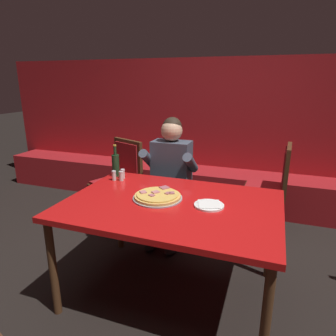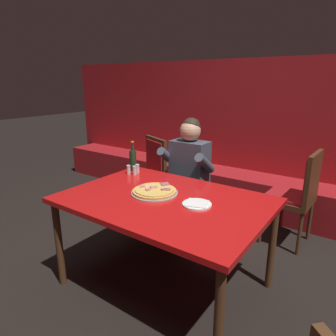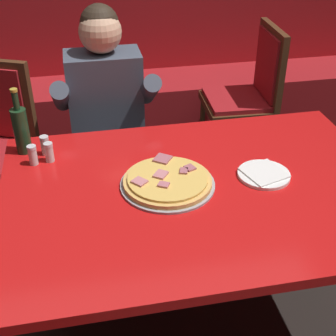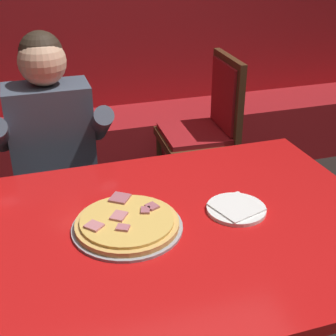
{
  "view_description": "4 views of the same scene",
  "coord_description": "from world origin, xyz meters",
  "px_view_note": "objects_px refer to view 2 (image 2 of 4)",
  "views": [
    {
      "loc": [
        0.65,
        -1.89,
        1.62
      ],
      "look_at": [
        -0.08,
        0.14,
        0.98
      ],
      "focal_mm": 32.0,
      "sensor_mm": 36.0,
      "label": 1
    },
    {
      "loc": [
        1.24,
        -1.71,
        1.63
      ],
      "look_at": [
        -0.21,
        0.35,
        0.89
      ],
      "focal_mm": 32.0,
      "sensor_mm": 36.0,
      "label": 2
    },
    {
      "loc": [
        -0.41,
        -1.43,
        1.81
      ],
      "look_at": [
        -0.1,
        0.13,
        0.79
      ],
      "focal_mm": 50.0,
      "sensor_mm": 36.0,
      "label": 3
    },
    {
      "loc": [
        -0.39,
        -1.23,
        1.66
      ],
      "look_at": [
        0.09,
        0.25,
        0.86
      ],
      "focal_mm": 50.0,
      "sensor_mm": 36.0,
      "label": 4
    }
  ],
  "objects_px": {
    "shaker_black_pepper": "(137,169)",
    "dining_chair_near_left": "(298,192)",
    "dining_chair_far_left": "(147,172)",
    "beer_bottle": "(133,160)",
    "shaker_parmesan": "(129,170)",
    "shaker_red_pepper_flakes": "(135,171)",
    "plate_white_paper": "(197,204)",
    "main_dining_table": "(165,206)",
    "diner_seated_blue_shirt": "(185,175)",
    "pizza": "(155,191)"
  },
  "relations": [
    {
      "from": "main_dining_table",
      "to": "shaker_red_pepper_flakes",
      "type": "distance_m",
      "value": 0.66
    },
    {
      "from": "main_dining_table",
      "to": "shaker_parmesan",
      "type": "xyz_separation_m",
      "value": [
        -0.64,
        0.3,
        0.11
      ]
    },
    {
      "from": "main_dining_table",
      "to": "shaker_red_pepper_flakes",
      "type": "height_order",
      "value": "shaker_red_pepper_flakes"
    },
    {
      "from": "diner_seated_blue_shirt",
      "to": "shaker_red_pepper_flakes",
      "type": "bearing_deg",
      "value": -121.52
    },
    {
      "from": "dining_chair_far_left",
      "to": "plate_white_paper",
      "type": "bearing_deg",
      "value": -37.11
    },
    {
      "from": "shaker_black_pepper",
      "to": "shaker_parmesan",
      "type": "bearing_deg",
      "value": -123.77
    },
    {
      "from": "pizza",
      "to": "plate_white_paper",
      "type": "xyz_separation_m",
      "value": [
        0.39,
        -0.01,
        -0.01
      ]
    },
    {
      "from": "main_dining_table",
      "to": "shaker_red_pepper_flakes",
      "type": "bearing_deg",
      "value": 151.76
    },
    {
      "from": "plate_white_paper",
      "to": "shaker_black_pepper",
      "type": "xyz_separation_m",
      "value": [
        -0.86,
        0.35,
        0.03
      ]
    },
    {
      "from": "pizza",
      "to": "shaker_red_pepper_flakes",
      "type": "distance_m",
      "value": 0.53
    },
    {
      "from": "pizza",
      "to": "diner_seated_blue_shirt",
      "type": "distance_m",
      "value": 0.75
    },
    {
      "from": "beer_bottle",
      "to": "diner_seated_blue_shirt",
      "type": "bearing_deg",
      "value": 42.18
    },
    {
      "from": "shaker_black_pepper",
      "to": "dining_chair_far_left",
      "type": "distance_m",
      "value": 0.69
    },
    {
      "from": "shaker_black_pepper",
      "to": "dining_chair_near_left",
      "type": "distance_m",
      "value": 1.6
    },
    {
      "from": "pizza",
      "to": "dining_chair_near_left",
      "type": "relative_size",
      "value": 0.38
    },
    {
      "from": "main_dining_table",
      "to": "shaker_black_pepper",
      "type": "relative_size",
      "value": 17.78
    },
    {
      "from": "plate_white_paper",
      "to": "pizza",
      "type": "bearing_deg",
      "value": 178.27
    },
    {
      "from": "shaker_black_pepper",
      "to": "shaker_parmesan",
      "type": "distance_m",
      "value": 0.09
    },
    {
      "from": "shaker_parmesan",
      "to": "dining_chair_near_left",
      "type": "distance_m",
      "value": 1.68
    },
    {
      "from": "plate_white_paper",
      "to": "shaker_red_pepper_flakes",
      "type": "bearing_deg",
      "value": 161.3
    },
    {
      "from": "beer_bottle",
      "to": "dining_chair_far_left",
      "type": "height_order",
      "value": "beer_bottle"
    },
    {
      "from": "dining_chair_near_left",
      "to": "dining_chair_far_left",
      "type": "bearing_deg",
      "value": -167.03
    },
    {
      "from": "plate_white_paper",
      "to": "diner_seated_blue_shirt",
      "type": "distance_m",
      "value": 0.93
    },
    {
      "from": "shaker_black_pepper",
      "to": "dining_chair_near_left",
      "type": "relative_size",
      "value": 0.09
    },
    {
      "from": "pizza",
      "to": "beer_bottle",
      "type": "relative_size",
      "value": 1.26
    },
    {
      "from": "main_dining_table",
      "to": "diner_seated_blue_shirt",
      "type": "distance_m",
      "value": 0.81
    },
    {
      "from": "diner_seated_blue_shirt",
      "to": "dining_chair_near_left",
      "type": "bearing_deg",
      "value": 28.75
    },
    {
      "from": "plate_white_paper",
      "to": "shaker_black_pepper",
      "type": "bearing_deg",
      "value": 158.05
    },
    {
      "from": "dining_chair_far_left",
      "to": "dining_chair_near_left",
      "type": "xyz_separation_m",
      "value": [
        1.61,
        0.37,
        -0.01
      ]
    },
    {
      "from": "main_dining_table",
      "to": "shaker_red_pepper_flakes",
      "type": "xyz_separation_m",
      "value": [
        -0.57,
        0.31,
        0.11
      ]
    },
    {
      "from": "main_dining_table",
      "to": "shaker_red_pepper_flakes",
      "type": "relative_size",
      "value": 17.78
    },
    {
      "from": "main_dining_table",
      "to": "diner_seated_blue_shirt",
      "type": "xyz_separation_m",
      "value": [
        -0.29,
        0.76,
        0.0
      ]
    },
    {
      "from": "plate_white_paper",
      "to": "dining_chair_far_left",
      "type": "xyz_separation_m",
      "value": [
        -1.19,
        0.9,
        -0.2
      ]
    },
    {
      "from": "beer_bottle",
      "to": "shaker_red_pepper_flakes",
      "type": "xyz_separation_m",
      "value": [
        0.11,
        -0.1,
        -0.07
      ]
    },
    {
      "from": "beer_bottle",
      "to": "shaker_black_pepper",
      "type": "distance_m",
      "value": 0.12
    },
    {
      "from": "beer_bottle",
      "to": "dining_chair_far_left",
      "type": "distance_m",
      "value": 0.65
    },
    {
      "from": "plate_white_paper",
      "to": "shaker_black_pepper",
      "type": "height_order",
      "value": "shaker_black_pepper"
    },
    {
      "from": "plate_white_paper",
      "to": "shaker_red_pepper_flakes",
      "type": "relative_size",
      "value": 2.44
    },
    {
      "from": "beer_bottle",
      "to": "plate_white_paper",
      "type": "bearing_deg",
      "value": -22.19
    },
    {
      "from": "shaker_red_pepper_flakes",
      "to": "shaker_parmesan",
      "type": "relative_size",
      "value": 1.0
    },
    {
      "from": "beer_bottle",
      "to": "shaker_parmesan",
      "type": "relative_size",
      "value": 3.4
    },
    {
      "from": "pizza",
      "to": "dining_chair_far_left",
      "type": "relative_size",
      "value": 0.38
    },
    {
      "from": "shaker_parmesan",
      "to": "shaker_red_pepper_flakes",
      "type": "bearing_deg",
      "value": 8.98
    },
    {
      "from": "plate_white_paper",
      "to": "shaker_black_pepper",
      "type": "relative_size",
      "value": 2.44
    },
    {
      "from": "pizza",
      "to": "dining_chair_far_left",
      "type": "height_order",
      "value": "dining_chair_far_left"
    },
    {
      "from": "beer_bottle",
      "to": "main_dining_table",
      "type": "bearing_deg",
      "value": -31.06
    },
    {
      "from": "plate_white_paper",
      "to": "shaker_red_pepper_flakes",
      "type": "distance_m",
      "value": 0.89
    },
    {
      "from": "pizza",
      "to": "shaker_parmesan",
      "type": "relative_size",
      "value": 4.29
    },
    {
      "from": "shaker_red_pepper_flakes",
      "to": "diner_seated_blue_shirt",
      "type": "bearing_deg",
      "value": 58.48
    },
    {
      "from": "shaker_red_pepper_flakes",
      "to": "dining_chair_far_left",
      "type": "relative_size",
      "value": 0.09
    }
  ]
}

